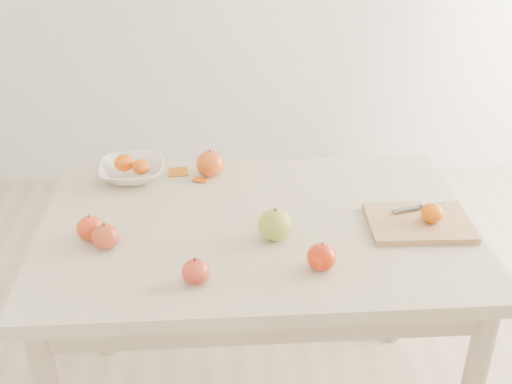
{
  "coord_description": "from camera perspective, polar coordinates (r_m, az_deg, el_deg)",
  "views": [
    {
      "loc": [
        -0.1,
        -1.52,
        1.68
      ],
      "look_at": [
        0.0,
        0.05,
        0.82
      ],
      "focal_mm": 45.0,
      "sensor_mm": 36.0,
      "label": 1
    }
  ],
  "objects": [
    {
      "name": "apple_red_d",
      "position": [
        1.71,
        -13.23,
        -3.86
      ],
      "size": [
        0.07,
        0.07,
        0.06
      ],
      "primitive_type": "ellipsoid",
      "color": "maroon",
      "rests_on": "table"
    },
    {
      "name": "cutting_board",
      "position": [
        1.82,
        14.26,
        -2.66
      ],
      "size": [
        0.28,
        0.21,
        0.02
      ],
      "primitive_type": "cube",
      "rotation": [
        0.0,
        0.0,
        -0.03
      ],
      "color": "#AD7E56",
      "rests_on": "table"
    },
    {
      "name": "fruit_bowl",
      "position": [
        2.04,
        -10.94,
        1.84
      ],
      "size": [
        0.2,
        0.2,
        0.05
      ],
      "primitive_type": "imported",
      "color": "white",
      "rests_on": "table"
    },
    {
      "name": "apple_red_a",
      "position": [
        2.03,
        -4.08,
        2.54
      ],
      "size": [
        0.09,
        0.09,
        0.08
      ],
      "primitive_type": "ellipsoid",
      "color": "#A42512",
      "rests_on": "table"
    },
    {
      "name": "table",
      "position": [
        1.84,
        0.1,
        -5.37
      ],
      "size": [
        1.2,
        0.8,
        0.75
      ],
      "color": "beige",
      "rests_on": "ground"
    },
    {
      "name": "orange_peel_a",
      "position": [
        2.06,
        -6.9,
        1.67
      ],
      "size": [
        0.06,
        0.05,
        0.01
      ],
      "primitive_type": "cube",
      "rotation": [
        0.21,
        0.0,
        0.08
      ],
      "color": "#C8630E",
      "rests_on": "table"
    },
    {
      "name": "apple_red_e",
      "position": [
        1.59,
        5.86,
        -5.77
      ],
      "size": [
        0.07,
        0.07,
        0.07
      ],
      "primitive_type": "ellipsoid",
      "color": "#970801",
      "rests_on": "table"
    },
    {
      "name": "bowl_tangerine_near",
      "position": [
        2.05,
        -11.67,
        2.55
      ],
      "size": [
        0.06,
        0.06,
        0.05
      ],
      "primitive_type": "ellipsoid",
      "color": "#D74D07",
      "rests_on": "fruit_bowl"
    },
    {
      "name": "paring_knife",
      "position": [
        1.89,
        15.07,
        -1.07
      ],
      "size": [
        0.17,
        0.07,
        0.01
      ],
      "color": "silver",
      "rests_on": "cutting_board"
    },
    {
      "name": "orange_peel_b",
      "position": [
        2.01,
        -4.95,
        1.04
      ],
      "size": [
        0.05,
        0.05,
        0.01
      ],
      "primitive_type": "cube",
      "rotation": [
        -0.14,
        0.0,
        -0.29
      ],
      "color": "#EB5D10",
      "rests_on": "table"
    },
    {
      "name": "apple_green",
      "position": [
        1.7,
        1.71,
        -2.92
      ],
      "size": [
        0.09,
        0.09,
        0.08
      ],
      "primitive_type": "ellipsoid",
      "color": "olive",
      "rests_on": "table"
    },
    {
      "name": "board_tangerine",
      "position": [
        1.81,
        15.4,
        -1.8
      ],
      "size": [
        0.06,
        0.06,
        0.05
      ],
      "primitive_type": "ellipsoid",
      "color": "#D66007",
      "rests_on": "cutting_board"
    },
    {
      "name": "apple_red_c",
      "position": [
        1.55,
        -5.39,
        -7.05
      ],
      "size": [
        0.07,
        0.07,
        0.06
      ],
      "primitive_type": "ellipsoid",
      "color": "#A30918",
      "rests_on": "table"
    },
    {
      "name": "apple_red_b",
      "position": [
        1.75,
        -14.53,
        -3.14
      ],
      "size": [
        0.07,
        0.07,
        0.07
      ],
      "primitive_type": "ellipsoid",
      "color": "#961005",
      "rests_on": "table"
    },
    {
      "name": "bowl_tangerine_far",
      "position": [
        2.02,
        -10.19,
        2.22
      ],
      "size": [
        0.06,
        0.06,
        0.05
      ],
      "primitive_type": "ellipsoid",
      "color": "#D74F07",
      "rests_on": "fruit_bowl"
    }
  ]
}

